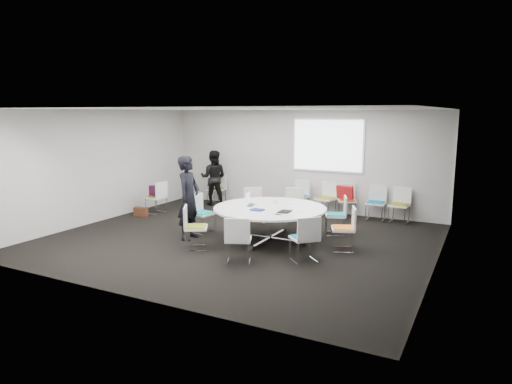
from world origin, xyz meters
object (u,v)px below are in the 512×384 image
at_px(chair_ring_e, 202,221).
at_px(chair_back_b, 326,205).
at_px(chair_ring_a, 343,237).
at_px(chair_ring_h, 304,247).
at_px(chair_spare_left, 157,203).
at_px(brown_bag, 141,212).
at_px(laptop, 253,205).
at_px(chair_back_d, 376,210).
at_px(chair_ring_g, 238,248).
at_px(chair_ring_f, 195,236).
at_px(chair_ring_c, 295,213).
at_px(conference_table, 270,215).
at_px(chair_back_a, 299,203).
at_px(person_back, 213,178).
at_px(maroon_bag, 156,191).
at_px(chair_ring_b, 336,223).
at_px(chair_back_c, 347,207).
at_px(person_main, 189,198).
at_px(chair_ring_d, 255,212).
at_px(chair_back_e, 399,212).
at_px(chair_person_back, 217,195).
at_px(cup, 275,202).

xyz_separation_m(chair_ring_e, chair_back_b, (1.94, 3.04, 0.00)).
bearing_deg(chair_ring_a, chair_ring_h, 135.00).
distance_m(chair_back_b, chair_spare_left, 4.61).
height_order(chair_back_b, brown_bag, chair_back_b).
bearing_deg(chair_back_b, chair_spare_left, 35.45).
bearing_deg(laptop, chair_back_d, -49.34).
distance_m(chair_ring_g, laptop, 1.76).
relative_size(chair_ring_f, chair_back_b, 1.00).
distance_m(chair_ring_c, chair_back_b, 1.35).
height_order(conference_table, chair_ring_c, chair_ring_c).
xyz_separation_m(chair_ring_c, brown_bag, (-3.98, -1.08, -0.16)).
relative_size(chair_back_a, person_back, 0.54).
bearing_deg(chair_ring_c, conference_table, 68.85).
xyz_separation_m(chair_ring_a, maroon_bag, (-5.56, 1.00, 0.34)).
height_order(chair_ring_b, brown_bag, chair_ring_b).
distance_m(chair_spare_left, laptop, 3.69).
bearing_deg(chair_ring_h, conference_table, 94.70).
height_order(chair_ring_h, chair_spare_left, same).
relative_size(conference_table, chair_back_c, 2.73).
bearing_deg(maroon_bag, chair_ring_g, -32.93).
bearing_deg(chair_ring_b, person_main, 102.50).
relative_size(chair_ring_f, brown_bag, 2.44).
xyz_separation_m(chair_ring_e, chair_back_c, (2.51, 3.06, 0.00)).
bearing_deg(person_back, chair_ring_g, 105.66).
bearing_deg(chair_ring_d, conference_table, 87.96).
bearing_deg(maroon_bag, chair_ring_c, 8.93).
bearing_deg(chair_ring_b, chair_ring_g, 139.61).
bearing_deg(chair_back_b, chair_back_e, -168.36).
relative_size(chair_spare_left, maroon_bag, 2.20).
relative_size(chair_ring_d, chair_back_c, 1.00).
distance_m(chair_ring_c, chair_ring_d, 1.00).
bearing_deg(chair_ring_e, chair_person_back, -143.15).
height_order(chair_ring_c, person_main, person_main).
bearing_deg(cup, chair_ring_c, 91.78).
bearing_deg(chair_ring_e, chair_ring_d, 164.15).
height_order(conference_table, chair_back_e, chair_back_e).
height_order(chair_ring_d, chair_back_a, same).
relative_size(chair_ring_h, chair_back_b, 1.00).
bearing_deg(chair_back_c, person_main, 34.58).
distance_m(person_main, laptop, 1.40).
bearing_deg(conference_table, chair_ring_h, -40.07).
bearing_deg(chair_ring_c, chair_back_d, -166.40).
bearing_deg(chair_back_a, person_main, 81.07).
height_order(chair_ring_d, chair_person_back, same).
height_order(chair_ring_h, chair_back_b, same).
height_order(chair_ring_b, chair_ring_g, same).
xyz_separation_m(chair_ring_d, chair_ring_f, (-0.06, -2.47, 0.00)).
bearing_deg(person_main, chair_ring_c, -41.20).
distance_m(conference_table, chair_back_d, 3.36).
height_order(chair_ring_a, chair_ring_h, same).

